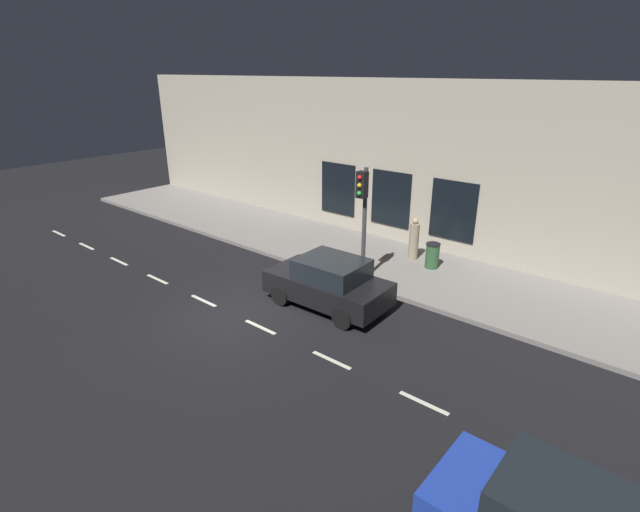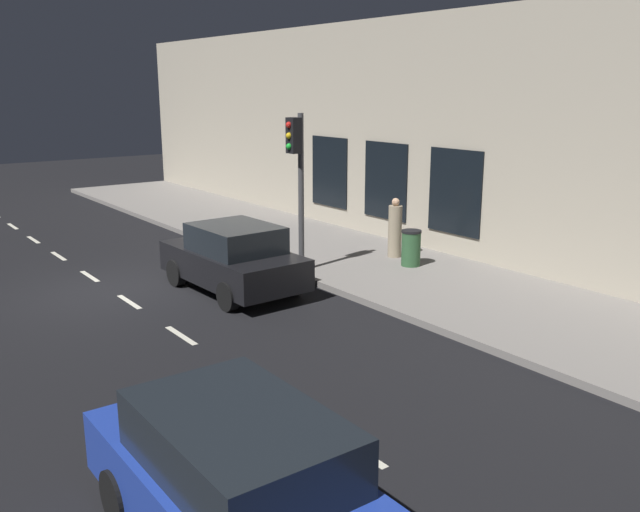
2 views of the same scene
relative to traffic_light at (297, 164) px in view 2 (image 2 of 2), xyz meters
name	(u,v)px [view 2 (image 2 of 2)]	position (x,y,z in m)	size (l,w,h in m)	color
ground_plane	(113,291)	(-4.16, 1.56, -2.81)	(60.00, 60.00, 0.00)	black
sidewalk	(326,250)	(2.09, 1.56, -2.73)	(4.50, 32.00, 0.15)	gray
building_facade	(395,133)	(4.63, 1.56, 0.46)	(0.65, 32.00, 6.55)	#B2A893
lane_centre_line	(129,302)	(-4.16, 0.56, -2.80)	(0.12, 27.20, 0.01)	beige
traffic_light	(297,164)	(0.00, 0.00, 0.00)	(0.49, 0.32, 3.87)	#424244
parked_car_0	(234,258)	(-1.88, -0.11, -2.02)	(2.00, 3.88, 1.58)	black
parked_car_1	(247,492)	(-6.42, -8.29, -2.02)	(1.87, 4.59, 1.58)	#1E389E
pedestrian_0	(395,230)	(2.94, -0.35, -1.92)	(0.43, 0.43, 1.60)	gray
trash_bin	(411,248)	(2.62, -1.31, -2.19)	(0.51, 0.51, 0.93)	#2D5633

